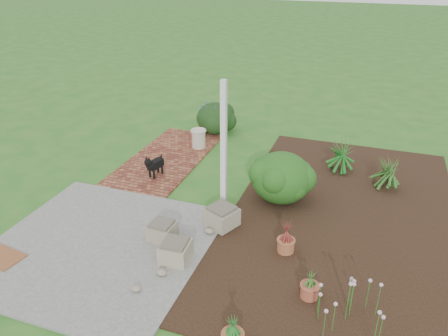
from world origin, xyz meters
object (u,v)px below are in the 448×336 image
(cream_ceramic_urn, at_px, (199,139))
(evergreen_shrub, at_px, (282,176))
(black_dog, at_px, (154,164))
(stone_trough_near, at_px, (175,252))

(cream_ceramic_urn, bearing_deg, evergreen_shrub, -35.96)
(black_dog, height_order, evergreen_shrub, evergreen_shrub)
(stone_trough_near, distance_m, evergreen_shrub, 2.70)
(black_dog, height_order, cream_ceramic_urn, black_dog)
(stone_trough_near, xyz_separation_m, black_dog, (-1.65, 2.45, 0.14))
(cream_ceramic_urn, bearing_deg, stone_trough_near, -72.33)
(black_dog, bearing_deg, stone_trough_near, -43.18)
(stone_trough_near, relative_size, black_dog, 0.79)
(black_dog, distance_m, evergreen_shrub, 2.78)
(stone_trough_near, distance_m, cream_ceramic_urn, 4.44)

